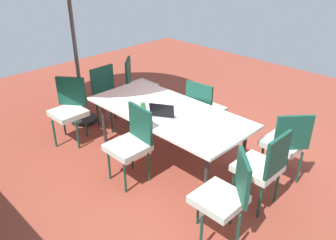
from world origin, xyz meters
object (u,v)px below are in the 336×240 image
Objects in this scene: chair_east at (109,94)px; chair_southeast at (137,83)px; laptop at (163,113)px; chair_northeast at (69,107)px; chair_northwest at (226,194)px; cup at (143,106)px; chair_south at (204,108)px; chair_southwest at (286,141)px; dining_table at (168,113)px; chair_north at (131,141)px; chair_west at (263,165)px.

chair_east and chair_southeast have the same top height.
chair_east is 1.52m from laptop.
chair_northeast and chair_northwest have the same top height.
cup is at bearing -14.00° from chair_northeast.
cup is (-1.12, 0.24, 0.23)m from chair_east.
chair_southwest is (-1.35, 0.04, 0.00)m from chair_south.
dining_table is 2.34× the size of chair_south.
chair_north reaches higher than cup.
chair_east is 1.00× the size of chair_northeast.
chair_east is 1.00× the size of chair_southwest.
laptop is (1.37, -0.49, 0.24)m from chair_northwest.
chair_northeast is at bearing -22.73° from chair_southwest.
chair_north is 1.00× the size of chair_southwest.
laptop is at bearing -175.66° from cup.
chair_northwest and chair_southeast have the same top height.
chair_south is (-1.43, -0.69, 0.00)m from chair_east.
chair_southwest is (0.07, -1.35, 0.00)m from chair_northwest.
dining_table is 2.34× the size of chair_northeast.
chair_southwest is at bearing 171.57° from chair_south.
laptop is (-0.06, -0.50, 0.24)m from chair_north.
chair_north and chair_southwest have the same top height.
chair_north is (-0.03, 0.67, -0.15)m from dining_table.
chair_south is at bearing -115.62° from chair_west.
chair_north is 1.44m from chair_northwest.
dining_table is at bearing -11.14° from chair_northeast.
chair_east and chair_west have the same top height.
chair_northwest is (-1.44, -0.00, 0.00)m from chair_north.
chair_northwest is 1.48m from laptop.
dining_table is at bearing -22.82° from chair_southwest.
chair_northeast is (1.40, 0.69, -0.15)m from dining_table.
chair_north is at bearing 122.81° from cup.
chair_east is at bearing 52.30° from chair_northeast.
chair_south is at bearing -116.93° from laptop.
chair_west is at bearing -179.04° from dining_table.
chair_north is 1.43m from chair_northeast.
cup is at bearing 127.36° from chair_north.
chair_east is at bearing 141.44° from chair_southeast.
chair_south is 1.59m from chair_west.
chair_east is at bearing 158.06° from chair_north.
chair_east is 1.17m from cup.
chair_northeast is at bearing 26.40° from dining_table.
chair_southeast reaches higher than dining_table.
chair_southwest is (-2.79, -1.38, 0.00)m from chair_northeast.
chair_north is 2.45× the size of laptop.
chair_north and chair_south have the same top height.
chair_southwest is 1.90m from cup.
chair_east is 1.59m from chair_north.
cup is (1.66, 0.89, 0.23)m from chair_southwest.
chair_southwest is at bearing -11.23° from chair_northeast.
chair_south is 2.45× the size of laptop.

